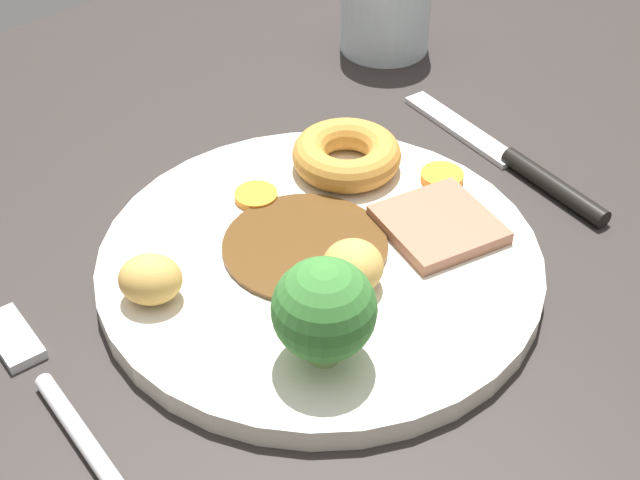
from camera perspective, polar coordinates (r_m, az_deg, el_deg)
The scene contains 12 objects.
dining_table at distance 50.81cm, azimuth -0.50°, elevation -5.54°, with size 120.00×84.00×3.60cm, color #2B2623.
dinner_plate at distance 50.99cm, azimuth 0.00°, elevation -1.46°, with size 25.43×25.43×1.40cm, color silver.
gravy_pool at distance 50.84cm, azimuth -0.97°, elevation -0.36°, with size 9.56×9.56×0.30cm, color #563819.
meat_slice_main at distance 52.38cm, azimuth 7.62°, elevation 1.00°, with size 6.15×6.24×0.80cm, color #9E664C.
yorkshire_pudding at distance 56.56cm, azimuth 1.72°, elevation 5.52°, with size 6.96×6.96×2.13cm, color #C68938.
roast_potato_left at distance 47.76cm, azimuth -10.86°, elevation -2.50°, with size 3.42×2.94×2.70cm, color tan.
roast_potato_right at distance 47.67cm, azimuth 2.12°, elevation -1.69°, with size 3.41×3.35×2.75cm, color tan.
carrot_coin_front at distance 54.54cm, azimuth -4.13°, elevation 2.85°, with size 2.66×2.66×0.45cm, color orange.
carrot_coin_back at distance 56.45cm, azimuth 7.85°, elevation 4.06°, with size 2.71×2.71×0.55cm, color orange.
broccoli_floret at distance 42.50cm, azimuth 0.27°, elevation -4.57°, with size 5.16×5.16×5.89cm.
fork at distance 46.58cm, azimuth -16.96°, elevation -9.38°, with size 2.87×15.32×0.90cm.
knife at distance 60.68cm, azimuth 12.58°, elevation 4.83°, with size 4.17×18.51×1.20cm.
Camera 1 is at (-23.86, -26.43, 38.04)cm, focal length 49.74 mm.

